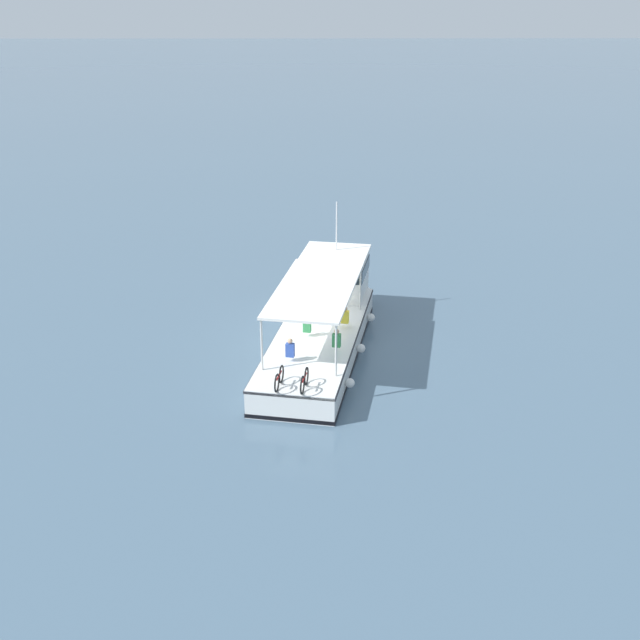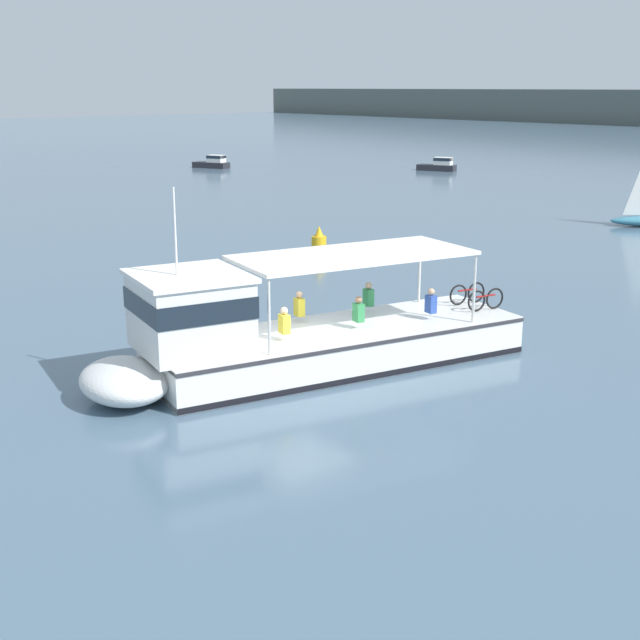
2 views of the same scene
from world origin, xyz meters
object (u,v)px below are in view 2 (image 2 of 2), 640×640
at_px(ferry_main, 288,338).
at_px(motorboat_off_bow, 213,162).
at_px(channel_buoy, 319,243).
at_px(motorboat_horizon_west, 439,165).

height_order(ferry_main, motorboat_off_bow, ferry_main).
height_order(ferry_main, channel_buoy, ferry_main).
xyz_separation_m(ferry_main, motorboat_off_bow, (-53.83, 31.82, -0.47)).
height_order(motorboat_off_bow, channel_buoy, channel_buoy).
xyz_separation_m(ferry_main, motorboat_horizon_west, (-37.90, 46.80, -0.47)).
relative_size(ferry_main, motorboat_off_bow, 3.42).
relative_size(ferry_main, motorboat_horizon_west, 3.43).
bearing_deg(channel_buoy, motorboat_off_bow, 153.75).
bearing_deg(motorboat_horizon_west, motorboat_off_bow, -136.76).
relative_size(ferry_main, channel_buoy, 9.33).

